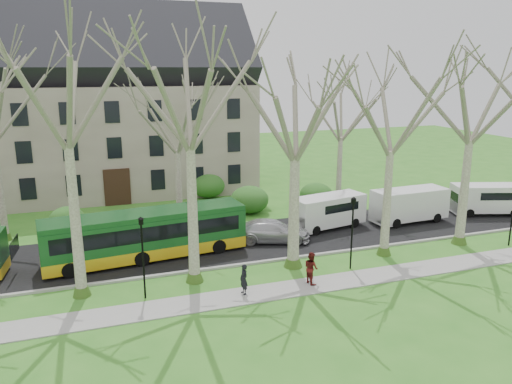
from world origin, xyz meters
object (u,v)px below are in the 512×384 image
Objects in this scene: sedan at (272,231)px; van_c at (488,200)px; van_a at (328,212)px; pedestrian_a at (244,279)px; pedestrian_b at (311,268)px; van_b at (409,206)px; bus_follow at (147,234)px.

van_c is (18.72, 0.43, 0.46)m from sedan.
sedan is 0.92× the size of van_a.
sedan is at bearing 140.08° from pedestrian_a.
van_c is 24.22m from pedestrian_a.
sedan is 7.05m from pedestrian_b.
van_a is 13.81m from van_c.
sedan is at bearing -178.78° from van_b.
van_b is 1.06× the size of van_c.
van_a is 3.11× the size of pedestrian_b.
van_b is (11.49, 0.75, 0.53)m from sedan.
van_b reaches higher than pedestrian_a.
bus_follow is at bearing -179.50° from van_b.
van_c reaches higher than pedestrian_a.
bus_follow reaches higher than pedestrian_a.
bus_follow is 7.57× the size of pedestrian_a.
bus_follow is 19.94m from van_b.
pedestrian_b is (-0.40, -7.04, 0.15)m from sedan.
van_a is (13.36, 1.71, -0.32)m from bus_follow.
sedan is 5.17m from van_a.
van_b is at bearing -16.81° from van_a.
pedestrian_b is (-11.89, -7.78, -0.38)m from van_b.
van_c is at bearing -15.07° from van_a.
sedan is 8.31m from pedestrian_a.
pedestrian_a is at bearing -65.03° from bus_follow.
bus_follow is at bearing -160.50° from van_c.
bus_follow reaches higher than van_c.
bus_follow is 10.50m from pedestrian_b.
bus_follow reaches higher than van_b.
van_b is 14.21m from pedestrian_b.
van_a is at bearing -166.12° from van_c.
pedestrian_b is at bearing -140.70° from van_c.
pedestrian_a is (-4.29, -7.12, 0.07)m from sedan.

